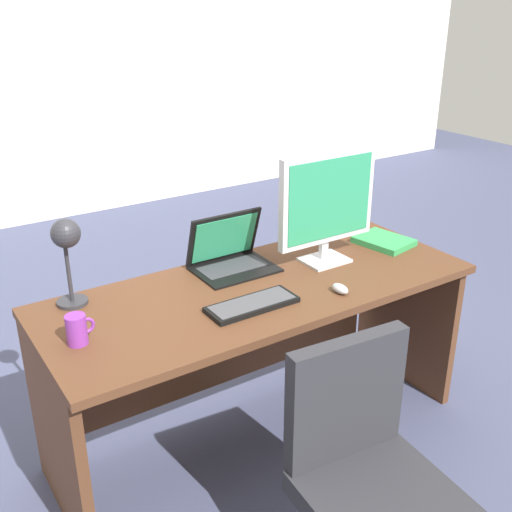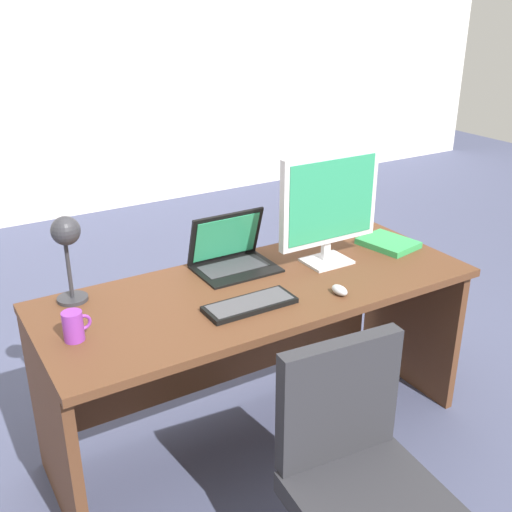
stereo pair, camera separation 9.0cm
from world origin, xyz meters
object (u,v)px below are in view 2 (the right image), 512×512
object	(u,v)px
monitor	(330,202)
desk_lamp	(67,242)
coffee_mug	(74,326)
office_chair	(360,503)
laptop	(230,251)
mouse	(340,290)
keyboard	(250,304)
desk	(254,327)
book	(388,243)

from	to	relation	value
monitor	desk_lamp	xyz separation A→B (m)	(-1.08, 0.19, -0.03)
coffee_mug	office_chair	size ratio (longest dim) A/B	0.12
laptop	office_chair	size ratio (longest dim) A/B	0.40
monitor	mouse	bearing A→B (deg)	-117.87
monitor	office_chair	bearing A→B (deg)	-119.73
laptop	keyboard	distance (m)	0.40
laptop	coffee_mug	world-z (taller)	laptop
mouse	office_chair	distance (m)	0.81
keyboard	mouse	world-z (taller)	mouse
desk	book	distance (m)	0.78
coffee_mug	office_chair	world-z (taller)	office_chair
mouse	desk_lamp	bearing A→B (deg)	153.04
laptop	mouse	distance (m)	0.53
book	office_chair	xyz separation A→B (m)	(-0.87, -0.88, -0.43)
mouse	office_chair	size ratio (longest dim) A/B	0.10
office_chair	laptop	bearing A→B (deg)	84.11
keyboard	book	size ratio (longest dim) A/B	1.28
desk	laptop	bearing A→B (deg)	93.20
desk	mouse	distance (m)	0.44
coffee_mug	mouse	bearing A→B (deg)	-11.04
mouse	office_chair	world-z (taller)	office_chair
desk	office_chair	size ratio (longest dim) A/B	2.10
desk_lamp	book	bearing A→B (deg)	-7.40
office_chair	monitor	bearing A→B (deg)	60.27
book	desk_lamp	bearing A→B (deg)	172.60
desk	laptop	world-z (taller)	laptop
keyboard	desk_lamp	world-z (taller)	desk_lamp
keyboard	laptop	bearing A→B (deg)	72.14
mouse	desk_lamp	xyz separation A→B (m)	(-0.93, 0.47, 0.24)
monitor	desk_lamp	distance (m)	1.10
keyboard	coffee_mug	xyz separation A→B (m)	(-0.64, 0.10, 0.04)
laptop	mouse	xyz separation A→B (m)	(0.24, -0.47, -0.06)
mouse	keyboard	bearing A→B (deg)	165.74
laptop	mouse	bearing A→B (deg)	-62.86
book	office_chair	distance (m)	1.31
laptop	book	world-z (taller)	laptop
keyboard	coffee_mug	world-z (taller)	coffee_mug
monitor	mouse	world-z (taller)	monitor
keyboard	office_chair	world-z (taller)	office_chair
mouse	book	size ratio (longest dim) A/B	0.29
keyboard	mouse	bearing A→B (deg)	-14.26
monitor	laptop	size ratio (longest dim) A/B	1.45
desk	keyboard	distance (m)	0.33
desk	monitor	bearing A→B (deg)	-0.34
keyboard	desk_lamp	bearing A→B (deg)	146.16
laptop	keyboard	size ratio (longest dim) A/B	0.95
office_chair	desk_lamp	bearing A→B (deg)	118.59
book	coffee_mug	world-z (taller)	coffee_mug
mouse	desk_lamp	world-z (taller)	desk_lamp
monitor	keyboard	distance (m)	0.61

